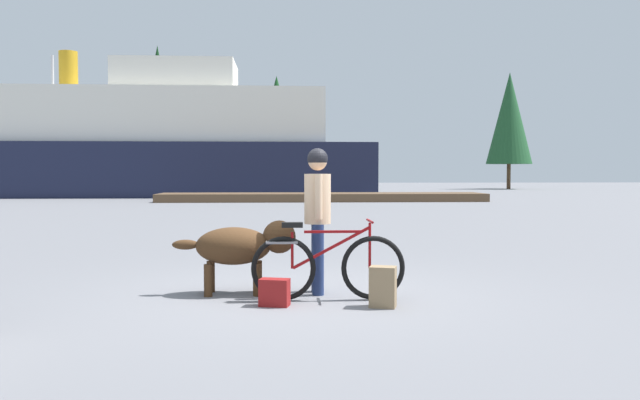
{
  "coord_description": "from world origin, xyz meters",
  "views": [
    {
      "loc": [
        -0.19,
        -7.66,
        1.47
      ],
      "look_at": [
        0.36,
        1.32,
        1.08
      ],
      "focal_mm": 36.45,
      "sensor_mm": 36.0,
      "label": 1
    }
  ],
  "objects_px": {
    "bicycle": "(327,266)",
    "person_cyclist": "(318,206)",
    "dog": "(242,246)",
    "backpack": "(383,287)",
    "sailboat_moored": "(55,189)",
    "handbag_pannier": "(275,292)",
    "ferry_boat": "(131,146)"
  },
  "relations": [
    {
      "from": "handbag_pannier",
      "to": "sailboat_moored",
      "type": "height_order",
      "value": "sailboat_moored"
    },
    {
      "from": "dog",
      "to": "ferry_boat",
      "type": "xyz_separation_m",
      "value": [
        -8.68,
        32.66,
        2.5
      ]
    },
    {
      "from": "bicycle",
      "to": "sailboat_moored",
      "type": "xyz_separation_m",
      "value": [
        -13.6,
        31.03,
        0.1
      ]
    },
    {
      "from": "dog",
      "to": "sailboat_moored",
      "type": "distance_m",
      "value": 33.07
    },
    {
      "from": "dog",
      "to": "handbag_pannier",
      "type": "xyz_separation_m",
      "value": [
        0.39,
        -0.74,
        -0.44
      ]
    },
    {
      "from": "bicycle",
      "to": "dog",
      "type": "bearing_deg",
      "value": 155.67
    },
    {
      "from": "handbag_pannier",
      "to": "sailboat_moored",
      "type": "distance_m",
      "value": 33.91
    },
    {
      "from": "handbag_pannier",
      "to": "backpack",
      "type": "bearing_deg",
      "value": -6.4
    },
    {
      "from": "dog",
      "to": "handbag_pannier",
      "type": "relative_size",
      "value": 4.63
    },
    {
      "from": "handbag_pannier",
      "to": "ferry_boat",
      "type": "relative_size",
      "value": 0.01
    },
    {
      "from": "person_cyclist",
      "to": "sailboat_moored",
      "type": "height_order",
      "value": "sailboat_moored"
    },
    {
      "from": "sailboat_moored",
      "to": "ferry_boat",
      "type": "bearing_deg",
      "value": 27.98
    },
    {
      "from": "dog",
      "to": "backpack",
      "type": "bearing_deg",
      "value": -28.94
    },
    {
      "from": "backpack",
      "to": "handbag_pannier",
      "type": "bearing_deg",
      "value": 173.6
    },
    {
      "from": "person_cyclist",
      "to": "dog",
      "type": "height_order",
      "value": "person_cyclist"
    },
    {
      "from": "handbag_pannier",
      "to": "ferry_boat",
      "type": "bearing_deg",
      "value": 105.2
    },
    {
      "from": "dog",
      "to": "bicycle",
      "type": "bearing_deg",
      "value": -24.33
    },
    {
      "from": "backpack",
      "to": "ferry_boat",
      "type": "height_order",
      "value": "ferry_boat"
    },
    {
      "from": "person_cyclist",
      "to": "backpack",
      "type": "bearing_deg",
      "value": -51.9
    },
    {
      "from": "person_cyclist",
      "to": "handbag_pannier",
      "type": "height_order",
      "value": "person_cyclist"
    },
    {
      "from": "dog",
      "to": "sailboat_moored",
      "type": "xyz_separation_m",
      "value": [
        -12.6,
        30.58,
        -0.09
      ]
    },
    {
      "from": "bicycle",
      "to": "person_cyclist",
      "type": "xyz_separation_m",
      "value": [
        -0.09,
        0.43,
        0.67
      ]
    },
    {
      "from": "bicycle",
      "to": "person_cyclist",
      "type": "bearing_deg",
      "value": 101.64
    },
    {
      "from": "person_cyclist",
      "to": "backpack",
      "type": "relative_size",
      "value": 3.94
    },
    {
      "from": "person_cyclist",
      "to": "ferry_boat",
      "type": "relative_size",
      "value": 0.06
    },
    {
      "from": "ferry_boat",
      "to": "sailboat_moored",
      "type": "bearing_deg",
      "value": -152.02
    },
    {
      "from": "backpack",
      "to": "bicycle",
      "type": "bearing_deg",
      "value": 143.98
    },
    {
      "from": "person_cyclist",
      "to": "backpack",
      "type": "distance_m",
      "value": 1.37
    },
    {
      "from": "ferry_boat",
      "to": "sailboat_moored",
      "type": "relative_size",
      "value": 3.63
    },
    {
      "from": "sailboat_moored",
      "to": "person_cyclist",
      "type": "bearing_deg",
      "value": -66.18
    },
    {
      "from": "bicycle",
      "to": "person_cyclist",
      "type": "relative_size",
      "value": 1.01
    },
    {
      "from": "person_cyclist",
      "to": "dog",
      "type": "bearing_deg",
      "value": 178.64
    }
  ]
}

